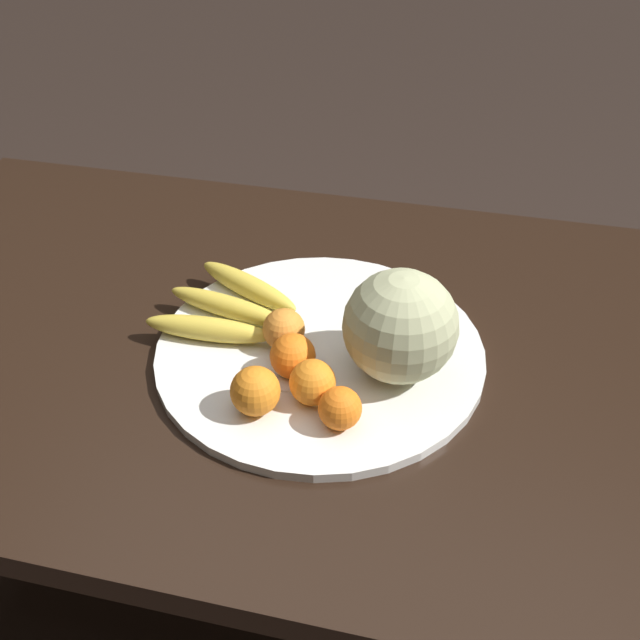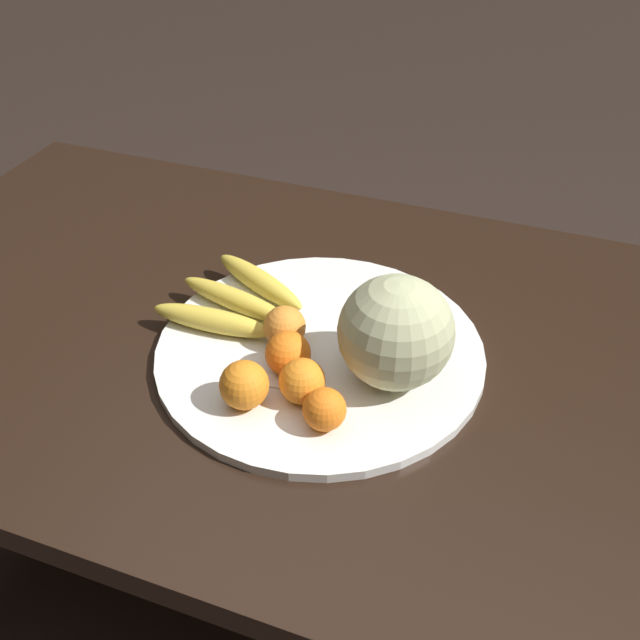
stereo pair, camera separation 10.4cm
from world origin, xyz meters
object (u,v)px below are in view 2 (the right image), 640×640
at_px(kitchen_table, 321,385).
at_px(orange_front_right, 244,385).
at_px(orange_back_left, 288,354).
at_px(orange_back_right, 324,409).
at_px(melon, 396,332).
at_px(orange_mid_center, 285,327).
at_px(banana_bunch, 238,300).
at_px(produce_tag, 274,381).
at_px(fruit_bowl, 320,351).
at_px(orange_front_left, 302,381).

height_order(kitchen_table, orange_front_right, orange_front_right).
xyz_separation_m(orange_back_left, orange_back_right, (-0.08, 0.08, -0.00)).
height_order(melon, orange_mid_center, melon).
bearing_deg(kitchen_table, orange_back_left, 82.37).
distance_m(banana_bunch, produce_tag, 0.17).
bearing_deg(orange_front_right, orange_back_left, -110.08).
height_order(banana_bunch, orange_back_left, orange_back_left).
xyz_separation_m(kitchen_table, melon, (-0.13, 0.06, 0.18)).
bearing_deg(orange_front_right, banana_bunch, -61.98).
distance_m(kitchen_table, produce_tag, 0.17).
height_order(fruit_bowl, orange_back_right, orange_back_right).
height_order(banana_bunch, orange_front_right, orange_front_right).
distance_m(orange_front_left, produce_tag, 0.06).
height_order(kitchen_table, orange_mid_center, orange_mid_center).
height_order(banana_bunch, orange_mid_center, orange_mid_center).
bearing_deg(banana_bunch, orange_back_right, 150.70).
relative_size(melon, orange_front_right, 2.38).
bearing_deg(kitchen_table, orange_mid_center, 45.68).
xyz_separation_m(orange_front_left, orange_back_left, (0.04, -0.04, 0.00)).
bearing_deg(orange_front_left, orange_front_right, 27.31).
relative_size(melon, banana_bunch, 0.72).
bearing_deg(melon, orange_front_left, 39.88).
xyz_separation_m(kitchen_table, orange_mid_center, (0.04, 0.04, 0.14)).
relative_size(fruit_bowl, orange_back_right, 8.42).
distance_m(fruit_bowl, orange_back_right, 0.16).
xyz_separation_m(kitchen_table, fruit_bowl, (-0.01, 0.03, 0.10)).
relative_size(orange_mid_center, orange_back_right, 1.08).
relative_size(orange_front_left, orange_back_right, 1.10).
xyz_separation_m(orange_front_left, orange_front_right, (0.07, 0.03, 0.00)).
bearing_deg(fruit_bowl, produce_tag, 69.71).
height_order(orange_back_left, produce_tag, orange_back_left).
bearing_deg(orange_front_left, fruit_bowl, -82.09).
xyz_separation_m(melon, orange_front_left, (0.10, 0.08, -0.05)).
relative_size(fruit_bowl, orange_mid_center, 7.76).
bearing_deg(melon, banana_bunch, -13.52).
xyz_separation_m(melon, orange_back_right, (0.06, 0.12, -0.05)).
relative_size(banana_bunch, orange_back_right, 3.83).
bearing_deg(orange_back_left, orange_back_right, 135.87).
relative_size(orange_mid_center, produce_tag, 0.83).
bearing_deg(produce_tag, fruit_bowl, -115.12).
distance_m(fruit_bowl, melon, 0.14).
bearing_deg(banana_bunch, orange_back_left, 152.69).
height_order(banana_bunch, produce_tag, banana_bunch).
distance_m(banana_bunch, orange_front_left, 0.22).
height_order(orange_front_right, orange_back_left, orange_front_right).
xyz_separation_m(orange_front_right, orange_mid_center, (-0.00, -0.13, -0.00)).
xyz_separation_m(orange_mid_center, orange_back_right, (-0.11, 0.13, -0.00)).
relative_size(kitchen_table, fruit_bowl, 3.36).
distance_m(kitchen_table, orange_mid_center, 0.15).
bearing_deg(kitchen_table, orange_front_right, 76.57).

